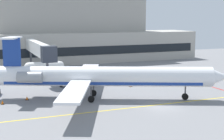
{
  "coord_description": "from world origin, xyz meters",
  "views": [
    {
      "loc": [
        -21.17,
        -35.82,
        11.45
      ],
      "look_at": [
        -1.61,
        12.68,
        3.0
      ],
      "focal_mm": 53.64,
      "sensor_mm": 36.0,
      "label": 1
    }
  ],
  "objects_px": {
    "belt_loader": "(71,82)",
    "pushback_tractor": "(171,77)",
    "fuel_tank": "(44,66)",
    "regional_jet": "(98,77)"
  },
  "relations": [
    {
      "from": "belt_loader",
      "to": "pushback_tractor",
      "type": "bearing_deg",
      "value": -4.18
    },
    {
      "from": "belt_loader",
      "to": "fuel_tank",
      "type": "xyz_separation_m",
      "value": [
        -1.03,
        16.74,
        0.3
      ]
    },
    {
      "from": "pushback_tractor",
      "to": "belt_loader",
      "type": "xyz_separation_m",
      "value": [
        -17.87,
        1.31,
        0.09
      ]
    },
    {
      "from": "belt_loader",
      "to": "fuel_tank",
      "type": "height_order",
      "value": "fuel_tank"
    },
    {
      "from": "fuel_tank",
      "to": "regional_jet",
      "type": "bearing_deg",
      "value": -83.86
    },
    {
      "from": "pushback_tractor",
      "to": "regional_jet",
      "type": "bearing_deg",
      "value": -155.63
    },
    {
      "from": "regional_jet",
      "to": "pushback_tractor",
      "type": "xyz_separation_m",
      "value": [
        16.16,
        7.32,
        -2.33
      ]
    },
    {
      "from": "regional_jet",
      "to": "fuel_tank",
      "type": "bearing_deg",
      "value": 96.14
    },
    {
      "from": "pushback_tractor",
      "to": "fuel_tank",
      "type": "xyz_separation_m",
      "value": [
        -18.89,
        18.05,
        0.39
      ]
    },
    {
      "from": "regional_jet",
      "to": "fuel_tank",
      "type": "distance_m",
      "value": 25.59
    }
  ]
}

